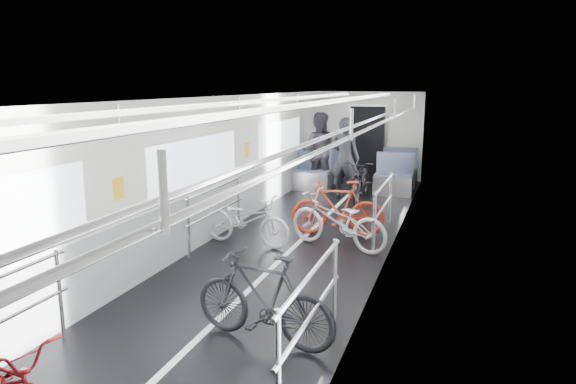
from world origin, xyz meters
name	(u,v)px	position (x,y,z in m)	size (l,w,h in m)	color
car_shell	(317,166)	(0.00, 1.78, 1.13)	(3.02, 14.01, 2.41)	black
bike_left_near	(4,380)	(-0.71, -4.52, 0.40)	(0.53, 1.52, 0.80)	maroon
bike_left_far	(246,220)	(-0.78, 0.32, 0.42)	(0.56, 1.60, 0.84)	silver
bike_right_near	(263,298)	(0.67, -2.64, 0.48)	(0.45, 1.61, 0.97)	black
bike_right_mid	(337,221)	(0.67, 0.62, 0.46)	(0.61, 1.74, 0.91)	silver
bike_right_far	(338,208)	(0.51, 1.31, 0.49)	(0.46, 1.63, 0.98)	#B42C16
bike_aisle	(362,180)	(0.40, 4.16, 0.47)	(0.63, 1.80, 0.95)	black
person_standing	(345,158)	(-0.02, 4.26, 0.94)	(0.68, 0.45, 1.88)	black
person_seated	(319,150)	(-0.92, 5.29, 0.96)	(0.93, 0.73, 1.92)	#2B272E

